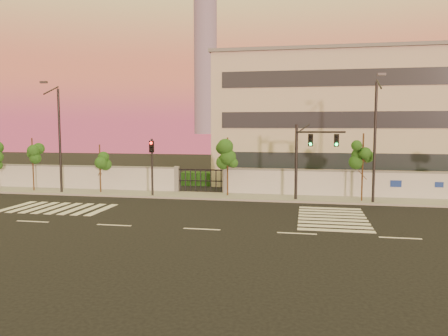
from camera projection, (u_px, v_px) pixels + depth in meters
The scene contains 15 objects.
ground at pixel (202, 229), 23.21m from camera, with size 120.00×120.00×0.00m, color black.
sidewalk at pixel (234, 197), 33.47m from camera, with size 60.00×3.00×0.15m, color gray.
perimeter_wall at pixel (238, 181), 34.82m from camera, with size 60.00×0.36×2.20m.
hedge_row at pixel (256, 181), 37.33m from camera, with size 41.00×4.25×1.80m.
institutional_building at pixel (345, 119), 42.46m from camera, with size 24.40×12.40×12.25m.
distant_skyscraper at pixel (205, 45), 303.16m from camera, with size 16.00×16.00×118.00m.
road_markings at pixel (191, 214), 27.18m from camera, with size 57.00×7.62×0.02m.
street_tree_b at pixel (33, 152), 35.96m from camera, with size 1.42×1.13×4.50m.
street_tree_c at pixel (100, 158), 35.11m from camera, with size 1.30×1.04×4.01m.
street_tree_d at pixel (228, 153), 33.40m from camera, with size 1.51×1.20×4.60m.
street_tree_e at pixel (363, 152), 30.92m from camera, with size 1.43×1.14×4.96m.
traffic_signal_main at pixel (306, 153), 31.44m from camera, with size 3.54×0.42×5.59m.
traffic_signal_secondary at pixel (152, 160), 33.36m from camera, with size 0.35×0.34×4.51m.
streetlight_west at pixel (58, 135), 34.71m from camera, with size 0.53×2.12×8.83m.
streetlight_east at pixel (375, 136), 30.03m from camera, with size 0.53×2.13×8.86m.
Camera 1 is at (5.40, -22.17, 5.47)m, focal length 35.00 mm.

